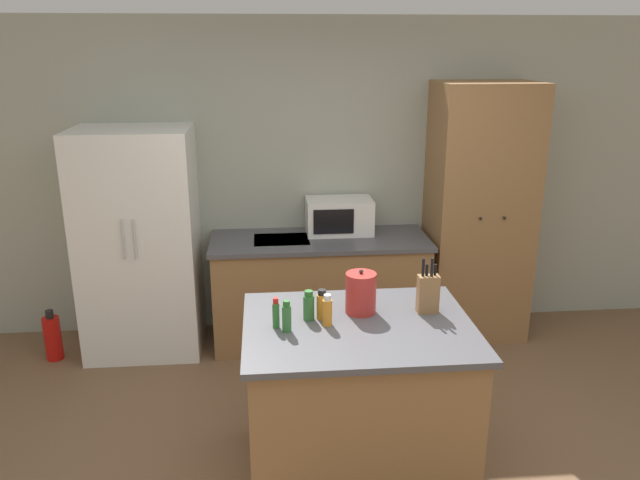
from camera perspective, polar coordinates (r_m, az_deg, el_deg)
The scene contains 14 objects.
wall_back at distance 5.27m, azimuth 0.61°, elevation 5.68°, with size 7.20×0.06×2.60m.
refrigerator at distance 5.08m, azimuth -16.15°, elevation -0.25°, with size 0.88×0.71×1.78m.
back_counter at distance 5.17m, azimuth -0.02°, elevation -4.48°, with size 1.76×0.70×0.88m.
pantry_cabinet at distance 5.29m, azimuth 14.32°, elevation 2.40°, with size 0.79×0.62×2.10m.
kitchen_island at distance 3.63m, azimuth 3.40°, elevation -14.31°, with size 1.25×0.98×0.93m.
microwave at distance 5.14m, azimuth 1.75°, elevation 2.21°, with size 0.54×0.34×0.29m.
knife_block at distance 3.55m, azimuth 9.84°, elevation -4.79°, with size 0.12×0.07×0.33m.
spice_bottle_tall_dark at distance 3.36m, azimuth 0.67°, elevation -6.52°, with size 0.05×0.05×0.18m.
spice_bottle_short_red at distance 3.29m, azimuth -3.06°, elevation -7.06°, with size 0.05×0.05×0.17m.
spice_bottle_amber_oil at distance 3.44m, azimuth 0.17°, elevation -5.98°, with size 0.06×0.06×0.17m.
spice_bottle_green_herb at distance 3.34m, azimuth -4.05°, elevation -6.76°, with size 0.04×0.04×0.17m.
spice_bottle_pale_salt at distance 3.43m, azimuth -1.04°, elevation -6.07°, with size 0.06×0.06×0.17m.
kettle at distance 3.51m, azimuth 3.75°, elevation -4.85°, with size 0.17×0.17×0.26m.
fire_extinguisher at distance 5.37m, azimuth -23.24°, elevation -8.19°, with size 0.13×0.13×0.41m.
Camera 1 is at (-0.53, -2.80, 2.39)m, focal length 35.00 mm.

